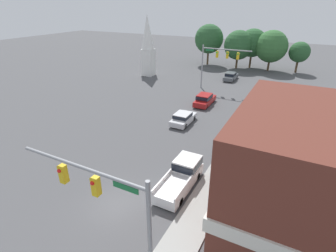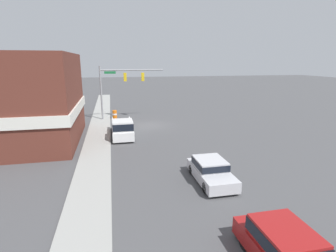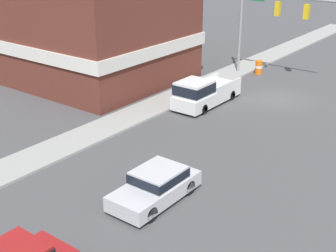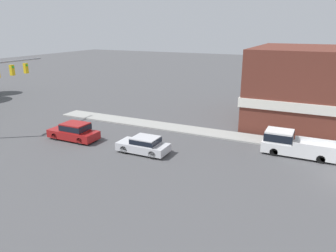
{
  "view_description": "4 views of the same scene",
  "coord_description": "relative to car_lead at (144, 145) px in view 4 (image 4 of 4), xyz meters",
  "views": [
    {
      "loc": [
        10.34,
        -11.74,
        13.63
      ],
      "look_at": [
        0.07,
        8.08,
        3.07
      ],
      "focal_mm": 28.0,
      "sensor_mm": 36.0,
      "label": 1
    },
    {
      "loc": [
        4.23,
        29.7,
        7.34
      ],
      "look_at": [
        -0.12,
        9.73,
        2.29
      ],
      "focal_mm": 28.0,
      "sensor_mm": 36.0,
      "label": 2
    },
    {
      "loc": [
        -12.58,
        28.95,
        10.66
      ],
      "look_at": [
        0.39,
        11.94,
        1.8
      ],
      "focal_mm": 50.0,
      "sensor_mm": 36.0,
      "label": 3
    },
    {
      "loc": [
        -23.75,
        2.5,
        10.14
      ],
      "look_at": [
        -1.09,
        13.44,
        2.46
      ],
      "focal_mm": 35.0,
      "sensor_mm": 36.0,
      "label": 4
    }
  ],
  "objects": [
    {
      "name": "far_signal_assembly",
      "position": [
        -0.8,
        15.42,
        4.68
      ],
      "size": [
        8.1,
        0.49,
        7.32
      ],
      "color": "gray",
      "rests_on": "ground"
    },
    {
      "name": "car_lead",
      "position": [
        0.0,
        0.0,
        0.0
      ],
      "size": [
        1.91,
        4.3,
        1.41
      ],
      "color": "black",
      "rests_on": "ground"
    },
    {
      "name": "car_second_ahead",
      "position": [
        0.06,
        7.47,
        0.1
      ],
      "size": [
        1.93,
        4.77,
        1.63
      ],
      "color": "black",
      "rests_on": "ground"
    },
    {
      "name": "pickup_truck_parked",
      "position": [
        4.93,
        -11.02,
        0.21
      ],
      "size": [
        1.97,
        5.64,
        1.94
      ],
      "color": "black",
      "rests_on": "ground"
    },
    {
      "name": "corner_brick_building",
      "position": [
        15.81,
        -11.36,
        3.2
      ],
      "size": [
        13.89,
        11.73,
        8.07
      ],
      "color": "brown",
      "rests_on": "ground"
    }
  ]
}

